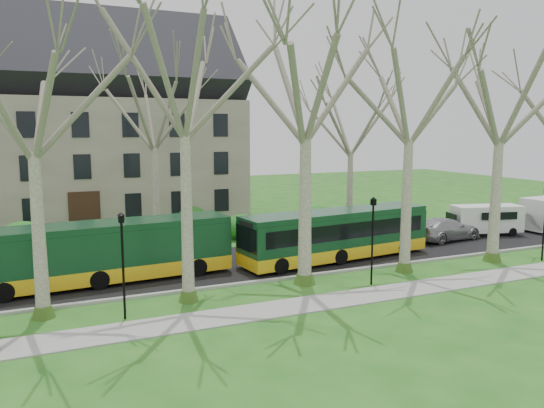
{
  "coord_description": "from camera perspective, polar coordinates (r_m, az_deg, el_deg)",
  "views": [
    {
      "loc": [
        -8.9,
        -22.45,
        7.69
      ],
      "look_at": [
        2.34,
        3.0,
        3.75
      ],
      "focal_mm": 35.0,
      "sensor_mm": 36.0,
      "label": 1
    }
  ],
  "objects": [
    {
      "name": "bus_lead",
      "position": [
        27.91,
        -17.33,
        -4.87
      ],
      "size": [
        12.64,
        3.52,
        3.12
      ],
      "primitive_type": null,
      "rotation": [
        0.0,
        0.0,
        0.07
      ],
      "color": "#113D21",
      "rests_on": "road"
    },
    {
      "name": "tree_row_verge",
      "position": [
        24.44,
        -2.48,
        6.43
      ],
      "size": [
        49.0,
        7.0,
        14.0
      ],
      "color": "gray",
      "rests_on": "ground"
    },
    {
      "name": "tree_row_far",
      "position": [
        34.34,
        -11.11,
        5.09
      ],
      "size": [
        33.0,
        7.0,
        12.0
      ],
      "color": "gray",
      "rests_on": "ground"
    },
    {
      "name": "bus_follow",
      "position": [
        31.44,
        6.99,
        -3.24
      ],
      "size": [
        12.23,
        3.88,
        3.0
      ],
      "primitive_type": null,
      "rotation": [
        0.0,
        0.0,
        0.12
      ],
      "color": "#113D21",
      "rests_on": "road"
    },
    {
      "name": "curb",
      "position": [
        26.66,
        -3.34,
        -8.56
      ],
      "size": [
        80.0,
        0.25,
        0.14
      ],
      "primitive_type": "cube",
      "color": "#A5A39E",
      "rests_on": "ground"
    },
    {
      "name": "hedges",
      "position": [
        37.3,
        -16.93,
        -2.63
      ],
      "size": [
        30.6,
        8.6,
        2.0
      ],
      "color": "#205D1A",
      "rests_on": "ground"
    },
    {
      "name": "sidewalk",
      "position": [
        23.15,
        0.2,
        -11.26
      ],
      "size": [
        70.0,
        2.0,
        0.06
      ],
      "primitive_type": "cube",
      "color": "gray",
      "rests_on": "ground"
    },
    {
      "name": "building",
      "position": [
        46.54,
        -20.46,
        8.02
      ],
      "size": [
        26.5,
        12.2,
        16.0
      ],
      "color": "gray",
      "rests_on": "ground"
    },
    {
      "name": "ground",
      "position": [
        25.34,
        -2.13,
        -9.61
      ],
      "size": [
        120.0,
        120.0,
        0.0
      ],
      "primitive_type": "plane",
      "color": "#1F5F1B",
      "rests_on": "ground"
    },
    {
      "name": "van_a",
      "position": [
        41.47,
        22.04,
        -1.62
      ],
      "size": [
        5.25,
        2.97,
        2.16
      ],
      "primitive_type": null,
      "rotation": [
        0.0,
        0.0,
        -0.25
      ],
      "color": "white",
      "rests_on": "road"
    },
    {
      "name": "road",
      "position": [
        30.32,
        -6.01,
        -6.62
      ],
      "size": [
        80.0,
        8.0,
        0.06
      ],
      "primitive_type": "cube",
      "color": "black",
      "rests_on": "ground"
    },
    {
      "name": "lamp_row",
      "position": [
        23.78,
        -1.27,
        -4.37
      ],
      "size": [
        36.22,
        0.22,
        4.3
      ],
      "color": "black",
      "rests_on": "ground"
    },
    {
      "name": "sedan",
      "position": [
        38.64,
        18.23,
        -2.57
      ],
      "size": [
        5.56,
        2.8,
        1.55
      ],
      "primitive_type": "imported",
      "rotation": [
        0.0,
        0.0,
        1.69
      ],
      "color": "#A8A7AC",
      "rests_on": "road"
    }
  ]
}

